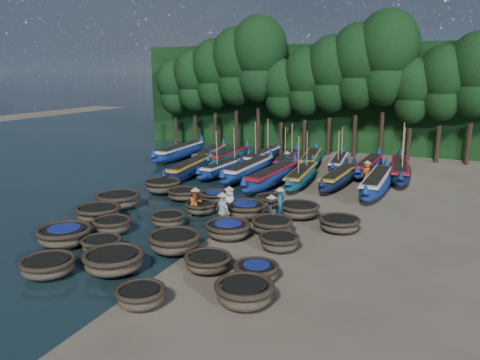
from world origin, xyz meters
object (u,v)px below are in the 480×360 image
at_px(long_boat_13, 288,161).
at_px(coracle_4, 244,292).
at_px(coracle_9, 256,271).
at_px(fisherman_3, 271,211).
at_px(coracle_22, 215,196).
at_px(long_boat_5, 272,176).
at_px(coracle_8, 208,262).
at_px(long_boat_9, 180,152).
at_px(fisherman_2, 196,202).
at_px(coracle_13, 228,229).
at_px(long_boat_6, 301,176).
at_px(coracle_5, 65,235).
at_px(long_boat_14, 311,159).
at_px(long_boat_2, 190,168).
at_px(coracle_3, 140,296).
at_px(coracle_12, 168,219).
at_px(coracle_10, 98,213).
at_px(coracle_14, 279,242).
at_px(coracle_18, 272,225).
at_px(coracle_2, 114,261).
at_px(coracle_1, 48,266).
at_px(fisherman_0, 229,201).
at_px(long_boat_3, 226,167).
at_px(long_boat_8, 377,182).
at_px(coracle_23, 269,200).
at_px(long_boat_7, 339,177).
at_px(coracle_6, 102,245).
at_px(long_boat_10, 210,154).
at_px(fisherman_1, 280,203).
at_px(coracle_17, 245,210).
at_px(long_boat_17, 400,170).
at_px(coracle_11, 112,225).
at_px(long_boat_4, 249,169).
at_px(fisherman_6, 367,172).
at_px(coracle_20, 163,186).
at_px(coracle_16, 200,208).
at_px(long_boat_16, 369,166).
at_px(coracle_19, 339,224).
at_px(coracle_24, 299,210).
at_px(long_boat_12, 261,157).
at_px(long_boat_15, 338,162).
at_px(coracle_15, 118,200).

bearing_deg(long_boat_13, coracle_4, -81.61).
relative_size(coracle_9, fisherman_3, 1.14).
height_order(coracle_22, long_boat_5, long_boat_5).
distance_m(coracle_8, long_boat_9, 24.04).
bearing_deg(fisherman_2, coracle_13, -95.52).
bearing_deg(fisherman_2, coracle_8, -115.39).
bearing_deg(long_boat_6, coracle_5, -116.34).
bearing_deg(long_boat_14, long_boat_2, -144.34).
xyz_separation_m(coracle_3, coracle_12, (-3.46, 7.29, 0.01)).
xyz_separation_m(coracle_4, coracle_10, (-10.29, 5.18, -0.00)).
height_order(coracle_14, coracle_18, coracle_18).
relative_size(coracle_2, coracle_9, 1.38).
distance_m(coracle_1, coracle_13, 7.83).
distance_m(coracle_3, fisherman_0, 10.15).
distance_m(coracle_14, long_boat_3, 15.40).
bearing_deg(coracle_8, coracle_12, 137.04).
relative_size(coracle_10, long_boat_8, 0.27).
relative_size(coracle_4, coracle_23, 1.37).
distance_m(coracle_4, coracle_18, 7.08).
relative_size(long_boat_7, long_boat_8, 0.89).
bearing_deg(coracle_6, fisherman_0, 67.89).
height_order(long_boat_10, fisherman_1, fisherman_1).
bearing_deg(fisherman_3, coracle_14, 170.83).
xyz_separation_m(coracle_5, coracle_17, (5.90, 6.70, 0.01)).
bearing_deg(long_boat_17, coracle_11, -128.36).
xyz_separation_m(long_boat_8, fisherman_1, (-3.82, -8.04, 0.33)).
height_order(long_boat_8, fisherman_1, fisherman_1).
distance_m(long_boat_3, fisherman_3, 12.32).
distance_m(coracle_8, coracle_11, 6.48).
xyz_separation_m(long_boat_4, fisherman_6, (8.13, 1.32, 0.24)).
bearing_deg(coracle_5, long_boat_17, 57.53).
bearing_deg(coracle_23, long_boat_14, 93.87).
relative_size(coracle_20, long_boat_17, 0.26).
height_order(long_boat_14, long_boat_17, long_boat_17).
distance_m(coracle_16, long_boat_16, 15.78).
height_order(coracle_10, long_boat_2, long_boat_2).
relative_size(coracle_8, coracle_9, 0.93).
height_order(coracle_5, long_boat_8, long_boat_8).
bearing_deg(long_boat_10, coracle_19, -52.32).
distance_m(coracle_24, fisherman_2, 5.48).
bearing_deg(coracle_10, long_boat_10, 97.64).
relative_size(coracle_9, long_boat_2, 0.23).
distance_m(coracle_6, long_boat_12, 20.98).
xyz_separation_m(coracle_3, coracle_8, (0.76, 3.36, -0.00)).
bearing_deg(coracle_10, coracle_9, -18.18).
bearing_deg(fisherman_6, long_boat_3, -46.94).
bearing_deg(coracle_16, coracle_20, 144.93).
bearing_deg(long_boat_15, coracle_23, -101.97).
relative_size(coracle_10, coracle_14, 1.38).
bearing_deg(long_boat_2, coracle_15, -93.72).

